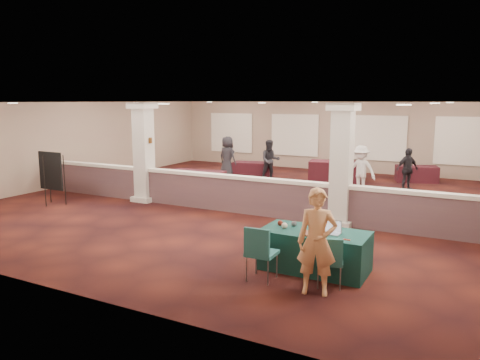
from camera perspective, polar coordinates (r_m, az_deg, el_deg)
The scene contains 32 objects.
ground at distance 15.09m, azimuth 2.60°, elevation -2.80°, with size 16.00×16.00×0.00m, color #421710.
wall_back at distance 22.29m, azimuth 11.52°, elevation 5.22°, with size 16.00×0.04×3.20m, color gray.
wall_front at distance 8.41m, azimuth -21.42°, elevation -2.37°, with size 16.00×0.04×3.20m, color gray.
wall_left at distance 19.61m, azimuth -19.05°, elevation 4.30°, with size 0.04×16.00×3.20m, color gray.
ceiling at distance 14.73m, azimuth 2.69°, elevation 9.45°, with size 16.00×16.00×0.02m, color white.
partition_wall at distance 13.66m, azimuth -0.08°, elevation -1.68°, with size 15.60×0.28×1.10m.
column_left at distance 15.44m, azimuth -11.65°, elevation 3.45°, with size 0.72×0.72×3.20m.
column_right at distance 12.38m, azimuth 12.27°, elevation 1.93°, with size 0.72×0.72×3.20m.
sconce_left at distance 15.58m, azimuth -12.49°, elevation 4.82°, with size 0.12×0.12×0.18m.
sconce_right at distance 15.23m, azimuth -10.88°, elevation 4.77°, with size 0.12×0.12×0.18m.
near_table at distance 9.26m, azimuth 9.07°, elevation -8.49°, with size 2.03×1.02×0.78m, color #0E352C.
conf_chair_main at distance 8.42m, azimuth 10.89°, elevation -9.30°, with size 0.57×0.57×0.92m.
conf_chair_side at distance 8.54m, azimuth 2.43°, elevation -8.42°, with size 0.53×0.53×1.02m.
easel_board at distance 15.74m, azimuth -22.08°, elevation 0.98°, with size 0.99×0.50×1.68m.
woman at distance 8.02m, azimuth 9.37°, elevation -7.44°, with size 0.66×0.44×1.83m, color tan.
far_table_front_left at distance 16.58m, azimuth -5.44°, elevation -0.29°, with size 1.98×0.99×0.80m, color black.
far_table_front_center at distance 16.01m, azimuth -2.13°, elevation -0.82°, with size 1.69×0.84×0.68m, color black.
far_table_back_left at distance 19.99m, azimuth 1.52°, elevation 1.25°, with size 1.63×0.81×0.66m, color black.
far_table_back_center at distance 19.50m, azimuth 11.42°, elevation 1.08°, with size 2.00×1.00×0.81m, color black.
far_table_back_right at distance 20.18m, azimuth 20.72°, elevation 0.69°, with size 1.60×0.80×0.65m, color black.
attendee_a at distance 19.15m, azimuth 3.70°, elevation 2.40°, with size 0.80×0.45×1.67m, color black.
attendee_b at distance 16.94m, azimuth 14.49°, elevation 1.21°, with size 1.09×0.50×1.70m, color beige.
attendee_c at distance 18.05m, azimuth 19.71°, elevation 1.22°, with size 0.92×0.44×1.56m, color black.
attendee_d at distance 19.90m, azimuth -1.55°, elevation 2.81°, with size 0.87×0.47×1.76m, color black.
laptop_base at distance 9.00m, azimuth 10.97°, elevation -6.41°, with size 0.35×0.25×0.02m, color silver.
laptop_screen at distance 9.08m, azimuth 11.22°, elevation -5.44°, with size 0.35×0.01×0.24m, color silver.
screen_glow at distance 9.08m, azimuth 11.21°, elevation -5.55°, with size 0.32×0.00×0.20m, color #B1BED5.
knitting at distance 8.88m, azimuth 8.90°, elevation -6.53°, with size 0.43×0.32×0.03m, color #B54C1C.
yarn_cream at distance 9.23m, azimuth 5.45°, elevation -5.55°, with size 0.12×0.12×0.12m, color beige.
yarn_red at distance 9.43m, azimuth 4.92°, elevation -5.24°, with size 0.11×0.11×0.11m, color #5A1712.
yarn_grey at distance 9.40m, azimuth 6.60°, elevation -5.31°, with size 0.11×0.11×0.11m, color #434347.
scissors at distance 8.68m, azimuth 12.88°, elevation -7.11°, with size 0.13×0.03×0.01m, color red.
Camera 1 is at (6.30, -13.32, 3.26)m, focal length 35.00 mm.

